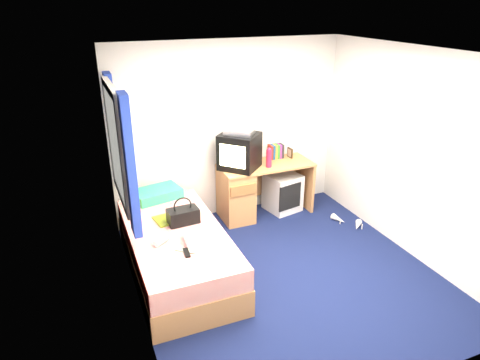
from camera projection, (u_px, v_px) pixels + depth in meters
name	position (u px, v px, depth m)	size (l,w,h in m)	color
ground	(285.00, 273.00, 4.82)	(3.40, 3.40, 0.00)	#0C1438
room_shell	(290.00, 152.00, 4.25)	(3.40, 3.40, 3.40)	white
bed	(177.00, 252.00, 4.74)	(1.01, 2.00, 0.54)	tan
pillow	(157.00, 194.00, 5.35)	(0.56, 0.36, 0.12)	teal
desk	(247.00, 190.00, 5.93)	(1.30, 0.55, 0.75)	tan
storage_cube	(283.00, 192.00, 6.18)	(0.44, 0.44, 0.54)	silver
crt_tv	(239.00, 151.00, 5.66)	(0.65, 0.65, 0.48)	black
vcr	(240.00, 131.00, 5.56)	(0.37, 0.26, 0.07)	#B5B5B7
book_row	(276.00, 151.00, 6.08)	(0.20, 0.13, 0.20)	maroon
picture_frame	(290.00, 153.00, 6.11)	(0.02, 0.12, 0.14)	#302210
pink_water_bottle	(269.00, 158.00, 5.74)	(0.08, 0.08, 0.24)	red
aerosol_can	(258.00, 158.00, 5.83)	(0.05, 0.05, 0.19)	silver
handbag	(183.00, 215.00, 4.75)	(0.35, 0.21, 0.31)	black
towel	(198.00, 236.00, 4.42)	(0.28, 0.23, 0.09)	white
magazine	(165.00, 220.00, 4.83)	(0.21, 0.28, 0.01)	#D3F51B
water_bottle	(162.00, 240.00, 4.38)	(0.07, 0.07, 0.20)	silver
colour_swatch_fan	(186.00, 251.00, 4.25)	(0.22, 0.06, 0.01)	orange
remote_control	(187.00, 253.00, 4.21)	(0.05, 0.16, 0.02)	black
window_assembly	(119.00, 147.00, 4.49)	(0.11, 1.42, 1.40)	silver
white_heels	(348.00, 222.00, 5.83)	(0.31, 0.48, 0.09)	silver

